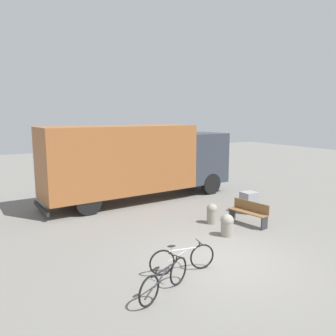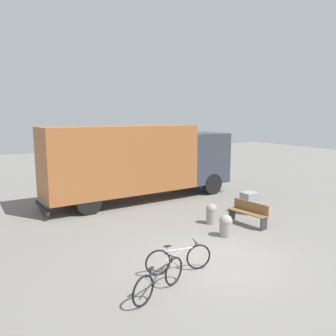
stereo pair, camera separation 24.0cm
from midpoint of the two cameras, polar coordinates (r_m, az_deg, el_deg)
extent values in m
plane|color=slate|center=(9.38, 9.76, -15.58)|extent=(60.00, 60.00, 0.00)
cube|color=#99592D|center=(14.70, -7.74, 1.57)|extent=(6.95, 2.70, 2.94)
cube|color=#333842|center=(17.09, 6.09, 1.90)|extent=(2.32, 2.31, 2.50)
cube|color=black|center=(13.97, -20.63, -6.48)|extent=(0.24, 2.16, 0.16)
cylinder|color=black|center=(18.05, 4.09, -1.70)|extent=(1.06, 0.35, 1.05)
cylinder|color=black|center=(16.56, 8.12, -2.75)|extent=(1.06, 0.35, 1.05)
cylinder|color=black|center=(15.20, -15.61, -4.07)|extent=(1.06, 0.35, 1.05)
cylinder|color=black|center=(13.40, -13.14, -5.73)|extent=(1.06, 0.35, 1.05)
cube|color=brown|center=(12.22, 14.22, -7.52)|extent=(0.65, 1.55, 0.04)
cube|color=brown|center=(12.32, 14.77, -6.58)|extent=(0.29, 1.49, 0.38)
cube|color=#2D2D33|center=(11.91, 16.90, -9.29)|extent=(0.34, 0.11, 0.44)
cube|color=#2D2D33|center=(12.70, 11.64, -7.91)|extent=(0.34, 0.11, 0.44)
torus|color=black|center=(7.21, -3.33, -20.56)|extent=(0.62, 0.31, 0.66)
torus|color=black|center=(7.97, 1.92, -17.51)|extent=(0.62, 0.31, 0.66)
cylinder|color=black|center=(7.46, -0.55, -17.20)|extent=(0.85, 0.41, 0.04)
cylinder|color=black|center=(7.46, -0.95, -18.27)|extent=(0.57, 0.28, 0.31)
cylinder|color=black|center=(7.23, -2.05, -17.64)|extent=(0.03, 0.03, 0.11)
ellipsoid|color=black|center=(7.19, -2.06, -17.11)|extent=(0.24, 0.17, 0.05)
cylinder|color=black|center=(7.76, 1.58, -15.53)|extent=(0.03, 0.03, 0.14)
cylinder|color=black|center=(7.73, 1.58, -15.06)|extent=(0.20, 0.41, 0.02)
torus|color=black|center=(8.37, -0.88, -16.13)|extent=(0.66, 0.17, 0.66)
torus|color=black|center=(8.72, 6.15, -15.11)|extent=(0.66, 0.17, 0.66)
cylinder|color=silver|center=(8.42, 2.73, -14.01)|extent=(0.91, 0.21, 0.04)
cylinder|color=silver|center=(8.44, 2.19, -14.85)|extent=(0.60, 0.15, 0.31)
cylinder|color=silver|center=(8.31, 0.76, -13.93)|extent=(0.03, 0.03, 0.11)
ellipsoid|color=black|center=(8.28, 0.76, -13.46)|extent=(0.23, 0.13, 0.05)
cylinder|color=black|center=(8.56, 5.68, -13.16)|extent=(0.03, 0.03, 0.14)
cylinder|color=black|center=(8.53, 5.69, -12.72)|extent=(0.11, 0.44, 0.02)
cylinder|color=gray|center=(11.04, 10.65, -10.33)|extent=(0.41, 0.41, 0.51)
sphere|color=gray|center=(10.96, 10.69, -9.08)|extent=(0.43, 0.43, 0.43)
cylinder|color=gray|center=(12.17, 8.12, -8.32)|extent=(0.37, 0.37, 0.54)
sphere|color=gray|center=(12.09, 8.14, -7.09)|extent=(0.39, 0.39, 0.39)
cube|color=gray|center=(13.74, 14.45, -5.85)|extent=(0.59, 0.53, 0.84)
camera|label=1|loc=(0.12, -89.47, 0.08)|focal=35.00mm
camera|label=2|loc=(0.12, 90.53, -0.08)|focal=35.00mm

